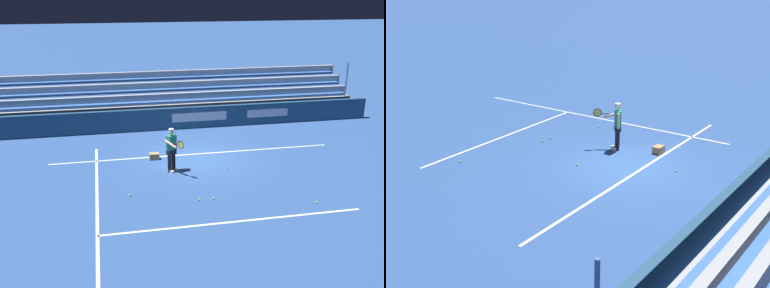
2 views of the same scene
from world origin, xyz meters
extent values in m
plane|color=#2D5193|center=(0.00, 0.00, 0.00)|extent=(160.00, 160.00, 0.00)
cube|color=white|center=(0.00, -0.50, 0.00)|extent=(12.00, 0.10, 0.01)
cube|color=white|center=(4.11, 4.00, 0.00)|extent=(0.10, 12.00, 0.01)
cube|color=white|center=(0.00, 5.50, 0.00)|extent=(8.22, 0.10, 0.01)
cube|color=navy|center=(0.00, -4.26, 0.55)|extent=(20.37, 0.24, 1.10)
cube|color=silver|center=(-1.02, -4.13, 0.61)|extent=(2.80, 0.01, 0.44)
cube|color=silver|center=(-4.62, -4.13, 0.61)|extent=(2.20, 0.01, 0.40)
cube|color=#9EA3A8|center=(0.00, -6.06, 0.55)|extent=(19.35, 2.40, 1.10)
cube|color=blue|center=(0.00, -5.26, 1.18)|extent=(18.96, 0.40, 0.12)
cube|color=#9EA3A8|center=(0.00, -5.54, 1.33)|extent=(19.35, 0.24, 0.45)
cube|color=blue|center=(0.00, -6.06, 1.63)|extent=(18.96, 0.40, 0.12)
cube|color=#9EA3A8|center=(0.00, -6.34, 1.77)|extent=(19.35, 0.24, 0.45)
cube|color=blue|center=(0.00, -6.86, 2.08)|extent=(18.96, 0.40, 0.12)
cube|color=#9EA3A8|center=(0.00, -7.14, 2.23)|extent=(19.35, 0.24, 0.45)
cylinder|color=#4C70B2|center=(-9.38, -4.96, 1.48)|extent=(0.08, 0.08, 2.95)
cylinder|color=black|center=(1.17, 1.10, 0.44)|extent=(0.15, 0.15, 0.88)
cylinder|color=black|center=(1.35, 1.23, 0.44)|extent=(0.15, 0.15, 0.88)
cube|color=white|center=(1.14, 1.15, 0.04)|extent=(0.26, 0.29, 0.09)
cube|color=white|center=(1.31, 1.28, 0.04)|extent=(0.26, 0.29, 0.09)
cube|color=black|center=(1.26, 1.17, 0.80)|extent=(0.40, 0.38, 0.20)
cube|color=#239366|center=(1.26, 1.17, 1.17)|extent=(0.41, 0.38, 0.58)
sphere|color=beige|center=(1.26, 1.17, 1.60)|extent=(0.21, 0.21, 0.21)
cylinder|color=white|center=(1.26, 1.17, 1.69)|extent=(0.20, 0.20, 0.05)
cylinder|color=beige|center=(1.06, 1.02, 1.13)|extent=(0.09, 0.09, 0.56)
cylinder|color=beige|center=(1.34, 1.47, 1.22)|extent=(0.42, 0.52, 0.24)
cylinder|color=black|center=(1.20, 1.67, 1.27)|extent=(0.20, 0.26, 0.03)
torus|color=black|center=(1.03, 1.89, 1.31)|extent=(0.21, 0.27, 0.31)
cylinder|color=#D6D14C|center=(1.03, 1.89, 1.31)|extent=(0.17, 0.22, 0.27)
cube|color=#A87F51|center=(1.76, -0.25, 0.13)|extent=(0.41, 0.31, 0.26)
sphere|color=#CCE533|center=(0.52, -1.55, 0.03)|extent=(0.07, 0.07, 0.07)
sphere|color=#CCE533|center=(0.28, 3.86, 0.03)|extent=(0.07, 0.07, 0.07)
sphere|color=#CCE533|center=(0.76, 3.85, 0.03)|extent=(0.07, 0.07, 0.07)
sphere|color=#CCE533|center=(3.00, 3.08, 0.03)|extent=(0.07, 0.07, 0.07)
sphere|color=#CCE533|center=(-0.90, 1.41, 0.03)|extent=(0.07, 0.07, 0.07)
sphere|color=#CCE533|center=(-2.97, 4.83, 0.03)|extent=(0.07, 0.07, 0.07)
camera|label=1|loc=(3.73, 17.05, 6.68)|focal=42.00mm
camera|label=2|loc=(-14.44, -8.24, 6.67)|focal=50.00mm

